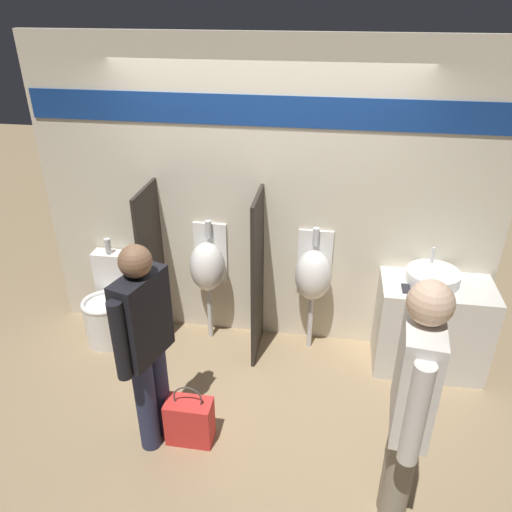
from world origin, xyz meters
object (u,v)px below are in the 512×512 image
at_px(toilet, 107,308).
at_px(person_with_lanyard, 146,342).
at_px(sink_basin, 433,276).
at_px(urinal_far, 313,275).
at_px(cell_phone, 406,289).
at_px(urinal_near_counter, 208,266).
at_px(person_in_vest, 410,406).
at_px(shopping_bag, 190,421).

distance_m(toilet, person_with_lanyard, 1.51).
relative_size(sink_basin, urinal_far, 0.37).
bearing_deg(toilet, cell_phone, -1.12).
relative_size(urinal_near_counter, urinal_far, 1.00).
bearing_deg(sink_basin, urinal_far, 176.17).
height_order(toilet, person_in_vest, person_in_vest).
bearing_deg(shopping_bag, toilet, 135.20).
relative_size(sink_basin, urinal_near_counter, 0.37).
height_order(toilet, shopping_bag, toilet).
height_order(person_in_vest, person_with_lanyard, person_in_vest).
bearing_deg(urinal_far, person_with_lanyard, -129.33).
bearing_deg(person_with_lanyard, toilet, 53.80).
bearing_deg(cell_phone, urinal_near_counter, 172.62).
relative_size(urinal_near_counter, person_in_vest, 0.67).
xyz_separation_m(cell_phone, person_with_lanyard, (-1.81, -1.06, 0.05)).
bearing_deg(urinal_near_counter, urinal_far, 0.00).
distance_m(sink_basin, person_in_vest, 1.66).
bearing_deg(sink_basin, person_in_vest, -102.82).
bearing_deg(urinal_far, sink_basin, -3.83).
bearing_deg(toilet, person_with_lanyard, -52.63).
bearing_deg(toilet, urinal_near_counter, 10.11).
relative_size(cell_phone, urinal_far, 0.12).
bearing_deg(urinal_far, cell_phone, -16.27).
height_order(cell_phone, urinal_near_counter, urinal_near_counter).
height_order(sink_basin, cell_phone, sink_basin).
distance_m(cell_phone, shopping_bag, 1.98).
xyz_separation_m(person_in_vest, person_with_lanyard, (-1.66, 0.40, -0.08)).
bearing_deg(toilet, person_in_vest, -31.02).
distance_m(urinal_far, toilet, 1.96).
bearing_deg(urinal_far, toilet, -174.90).
xyz_separation_m(sink_basin, person_in_vest, (-0.37, -1.61, 0.09)).
height_order(person_with_lanyard, shopping_bag, person_with_lanyard).
distance_m(sink_basin, toilet, 2.94).
bearing_deg(shopping_bag, sink_basin, 33.97).
xyz_separation_m(toilet, shopping_bag, (1.10, -1.09, -0.13)).
height_order(sink_basin, shopping_bag, sink_basin).
relative_size(urinal_near_counter, toilet, 1.23).
xyz_separation_m(sink_basin, cell_phone, (-0.23, -0.16, -0.04)).
bearing_deg(urinal_far, urinal_near_counter, 180.00).
xyz_separation_m(toilet, person_in_vest, (2.51, -1.51, 0.65)).
bearing_deg(cell_phone, person_in_vest, -95.58).
xyz_separation_m(urinal_far, person_with_lanyard, (-1.05, -1.28, 0.12)).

